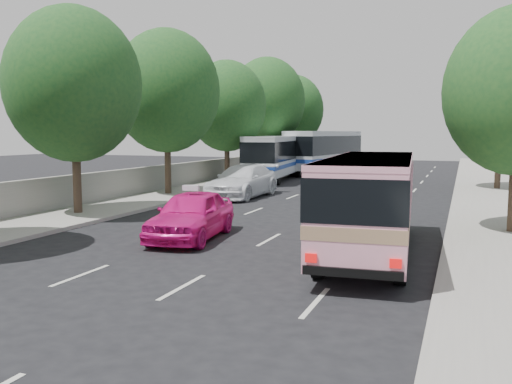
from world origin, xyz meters
The scene contains 16 objects.
ground centered at (0.00, 0.00, 0.00)m, with size 120.00×120.00×0.00m, color black.
sidewalk_left centered at (-8.50, 20.00, 0.07)m, with size 4.00×90.00×0.15m, color #9E998E.
sidewalk_right centered at (8.50, 20.00, 0.06)m, with size 4.00×90.00×0.12m, color #9E998E.
low_wall centered at (-10.30, 20.00, 0.90)m, with size 0.30×90.00×1.50m, color #9E998E.
tree_left_b centered at (-8.42, 5.94, 5.82)m, with size 5.70×5.70×8.88m.
tree_left_c centered at (-8.62, 13.94, 6.12)m, with size 6.00×6.00×9.35m.
tree_left_d centered at (-8.52, 21.94, 5.63)m, with size 5.52×5.52×8.60m.
tree_left_e centered at (-8.42, 29.94, 6.43)m, with size 6.30×6.30×9.82m.
tree_left_f centered at (-8.62, 37.94, 6.00)m, with size 5.88×5.88×9.16m.
tree_right_far centered at (9.08, 23.94, 6.12)m, with size 6.00×6.00×9.35m.
pink_bus centered at (4.50, 3.01, 1.79)m, with size 3.03×9.20×2.88m.
pink_taxi centered at (-1.53, 3.26, 0.82)m, with size 1.94×4.83×1.65m, color #E41384.
white_pickup centered at (-4.50, 14.93, 0.89)m, with size 2.48×6.10×1.77m, color white.
tour_coach_front centered at (-6.30, 25.88, 2.00)m, with size 3.57×11.29×3.32m.
tour_coach_rear centered at (-4.50, 34.02, 2.23)m, with size 4.17×12.61×3.70m.
taxi_roof_sign centered at (-1.53, 3.26, 1.74)m, with size 0.55×0.18×0.18m, color silver.
Camera 1 is at (7.03, -12.86, 3.59)m, focal length 38.00 mm.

